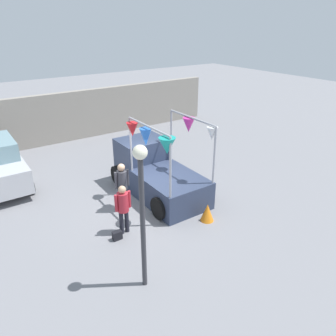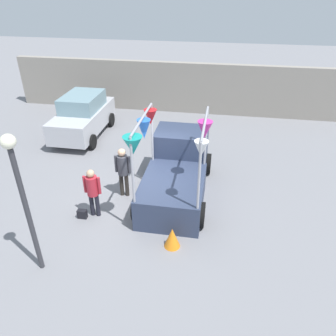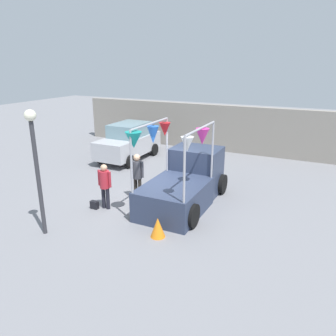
{
  "view_description": "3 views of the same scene",
  "coord_description": "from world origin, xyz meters",
  "px_view_note": "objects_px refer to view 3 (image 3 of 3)",
  "views": [
    {
      "loc": [
        -5.0,
        -8.82,
        6.0
      ],
      "look_at": [
        0.63,
        -0.62,
        1.49
      ],
      "focal_mm": 35.0,
      "sensor_mm": 36.0,
      "label": 1
    },
    {
      "loc": [
        2.2,
        -8.62,
        6.38
      ],
      "look_at": [
        0.72,
        0.01,
        1.23
      ],
      "focal_mm": 35.0,
      "sensor_mm": 36.0,
      "label": 2
    },
    {
      "loc": [
        5.19,
        -9.58,
        4.88
      ],
      "look_at": [
        0.72,
        -0.42,
        1.57
      ],
      "focal_mm": 35.0,
      "sensor_mm": 36.0,
      "label": 3
    }
  ],
  "objects_px": {
    "handbag": "(94,205)",
    "street_lamp": "(35,155)",
    "vendor_truck": "(186,180)",
    "person_customer": "(105,182)",
    "person_vendor": "(137,172)",
    "folded_kite_bundle_tangerine": "(158,227)",
    "parked_car": "(129,141)"
  },
  "relations": [
    {
      "from": "parked_car",
      "to": "person_customer",
      "type": "relative_size",
      "value": 2.49
    },
    {
      "from": "handbag",
      "to": "folded_kite_bundle_tangerine",
      "type": "relative_size",
      "value": 0.47
    },
    {
      "from": "person_vendor",
      "to": "folded_kite_bundle_tangerine",
      "type": "height_order",
      "value": "person_vendor"
    },
    {
      "from": "parked_car",
      "to": "person_vendor",
      "type": "relative_size",
      "value": 2.3
    },
    {
      "from": "folded_kite_bundle_tangerine",
      "to": "handbag",
      "type": "bearing_deg",
      "value": 165.64
    },
    {
      "from": "parked_car",
      "to": "folded_kite_bundle_tangerine",
      "type": "relative_size",
      "value": 6.67
    },
    {
      "from": "vendor_truck",
      "to": "person_customer",
      "type": "distance_m",
      "value": 2.88
    },
    {
      "from": "vendor_truck",
      "to": "person_customer",
      "type": "height_order",
      "value": "vendor_truck"
    },
    {
      "from": "parked_car",
      "to": "person_vendor",
      "type": "height_order",
      "value": "parked_car"
    },
    {
      "from": "person_vendor",
      "to": "street_lamp",
      "type": "distance_m",
      "value": 3.86
    },
    {
      "from": "parked_car",
      "to": "person_customer",
      "type": "bearing_deg",
      "value": -65.08
    },
    {
      "from": "parked_car",
      "to": "street_lamp",
      "type": "relative_size",
      "value": 1.09
    },
    {
      "from": "parked_car",
      "to": "handbag",
      "type": "xyz_separation_m",
      "value": [
        2.23,
        -5.75,
        -0.8
      ]
    },
    {
      "from": "person_customer",
      "to": "person_vendor",
      "type": "bearing_deg",
      "value": 63.78
    },
    {
      "from": "person_customer",
      "to": "street_lamp",
      "type": "bearing_deg",
      "value": -105.08
    },
    {
      "from": "parked_car",
      "to": "folded_kite_bundle_tangerine",
      "type": "distance_m",
      "value": 8.29
    },
    {
      "from": "parked_car",
      "to": "handbag",
      "type": "relative_size",
      "value": 14.29
    },
    {
      "from": "vendor_truck",
      "to": "parked_car",
      "type": "bearing_deg",
      "value": 142.12
    },
    {
      "from": "vendor_truck",
      "to": "parked_car",
      "type": "height_order",
      "value": "vendor_truck"
    },
    {
      "from": "parked_car",
      "to": "person_customer",
      "type": "distance_m",
      "value": 6.12
    },
    {
      "from": "vendor_truck",
      "to": "parked_car",
      "type": "distance_m",
      "value": 6.13
    },
    {
      "from": "handbag",
      "to": "street_lamp",
      "type": "bearing_deg",
      "value": -97.04
    },
    {
      "from": "handbag",
      "to": "street_lamp",
      "type": "xyz_separation_m",
      "value": [
        -0.25,
        -2.03,
        2.29
      ]
    },
    {
      "from": "street_lamp",
      "to": "vendor_truck",
      "type": "bearing_deg",
      "value": 54.61
    },
    {
      "from": "vendor_truck",
      "to": "parked_car",
      "type": "relative_size",
      "value": 1.03
    },
    {
      "from": "person_vendor",
      "to": "parked_car",
      "type": "bearing_deg",
      "value": 125.89
    },
    {
      "from": "street_lamp",
      "to": "folded_kite_bundle_tangerine",
      "type": "height_order",
      "value": "street_lamp"
    },
    {
      "from": "vendor_truck",
      "to": "handbag",
      "type": "distance_m",
      "value": 3.35
    },
    {
      "from": "person_vendor",
      "to": "street_lamp",
      "type": "xyz_separation_m",
      "value": [
        -1.18,
        -3.41,
        1.37
      ]
    },
    {
      "from": "person_vendor",
      "to": "handbag",
      "type": "height_order",
      "value": "person_vendor"
    },
    {
      "from": "person_customer",
      "to": "handbag",
      "type": "xyz_separation_m",
      "value": [
        -0.35,
        -0.2,
        -0.83
      ]
    },
    {
      "from": "handbag",
      "to": "street_lamp",
      "type": "distance_m",
      "value": 3.07
    }
  ]
}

